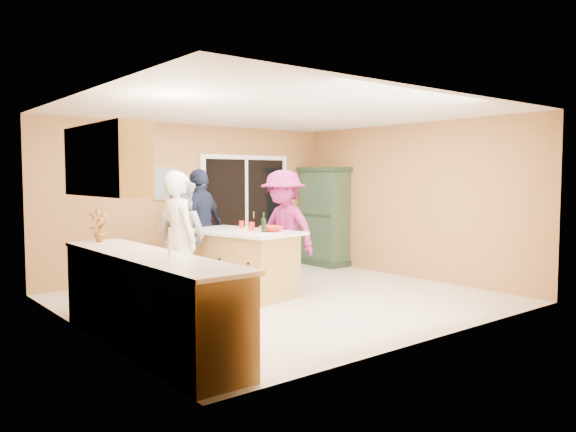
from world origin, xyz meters
TOP-DOWN VIEW (x-y plane):
  - floor at (0.00, 0.00)m, footprint 5.50×5.50m
  - ceiling at (0.00, 0.00)m, footprint 5.50×5.00m
  - wall_back at (0.00, 2.50)m, footprint 5.50×0.10m
  - wall_front at (0.00, -2.50)m, footprint 5.50×0.10m
  - wall_left at (-2.75, 0.00)m, footprint 0.10×5.00m
  - wall_right at (2.75, 0.00)m, footprint 0.10×5.00m
  - left_cabinet_run at (-2.45, -1.05)m, footprint 0.65×3.05m
  - upper_cabinets at (-2.58, -0.20)m, footprint 0.35×1.60m
  - sliding_door at (1.05, 2.46)m, footprint 1.90×0.07m
  - framed_picture at (-0.55, 2.48)m, footprint 0.46×0.04m
  - kitchen_island at (-0.30, 0.62)m, footprint 1.26×1.92m
  - green_hutch at (2.49, 1.90)m, footprint 0.54×1.03m
  - woman_white at (-1.36, 0.49)m, footprint 0.45×0.67m
  - woman_grey at (-1.10, 0.91)m, footprint 0.91×1.00m
  - woman_navy at (-0.36, 1.67)m, footprint 1.16×0.89m
  - woman_magenta at (0.44, 0.58)m, footprint 0.85×1.26m
  - serving_bowl at (-0.05, 0.22)m, footprint 0.32×0.32m
  - tulip_vase at (-2.45, 0.41)m, footprint 0.23×0.19m
  - tumbler_near at (-0.17, 0.53)m, footprint 0.10×0.10m
  - tumbler_far at (-0.10, 0.90)m, footprint 0.09×0.09m
  - wine_bottle at (-0.27, 0.11)m, footprint 0.07×0.07m
  - white_plate at (-0.35, -0.03)m, footprint 0.25×0.25m

SIDE VIEW (x-z plane):
  - floor at x=0.00m, z-range 0.00..0.00m
  - kitchen_island at x=-0.30m, z-range -0.03..0.90m
  - left_cabinet_run at x=-2.45m, z-range -0.16..1.08m
  - woman_grey at x=-1.10m, z-range 0.00..1.67m
  - woman_white at x=-1.36m, z-range 0.00..1.78m
  - woman_magenta at x=0.44m, z-range 0.00..1.80m
  - woman_navy at x=-0.36m, z-range 0.00..1.83m
  - green_hutch at x=2.49m, z-range -0.02..1.86m
  - white_plate at x=-0.35m, z-range 0.93..0.95m
  - serving_bowl at x=-0.05m, z-range 0.93..1.01m
  - tumbler_far at x=-0.10m, z-range 0.93..1.05m
  - tumbler_near at x=-0.17m, z-range 0.93..1.05m
  - wine_bottle at x=-0.27m, z-range 0.90..1.18m
  - sliding_door at x=1.05m, z-range 0.00..2.10m
  - tulip_vase at x=-2.45m, z-range 0.94..1.33m
  - wall_back at x=0.00m, z-range 0.00..2.60m
  - wall_front at x=0.00m, z-range 0.00..2.60m
  - wall_left at x=-2.75m, z-range 0.00..2.60m
  - wall_right at x=2.75m, z-range 0.00..2.60m
  - framed_picture at x=-0.55m, z-range 1.32..1.88m
  - upper_cabinets at x=-2.58m, z-range 1.50..2.25m
  - ceiling at x=0.00m, z-range 2.55..2.65m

